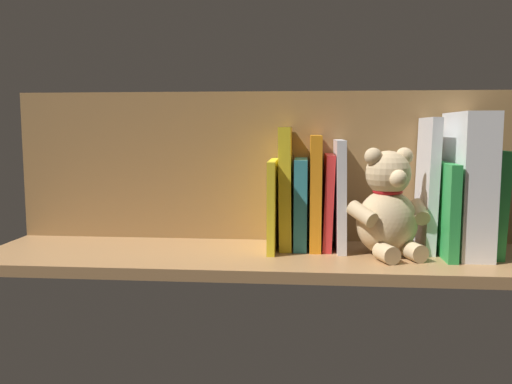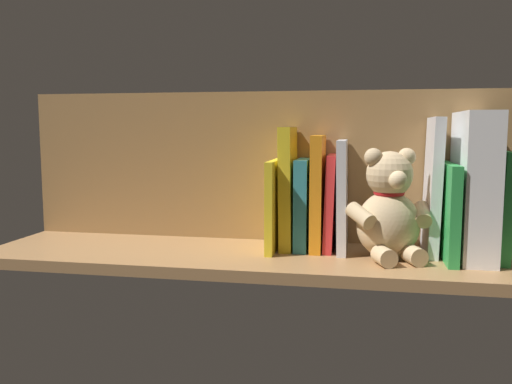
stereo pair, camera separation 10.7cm
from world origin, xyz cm
name	(u,v)px [view 2 (the right image)]	position (x,y,z in cm)	size (l,w,h in cm)	color
ground_plane	(256,257)	(0.00, 0.00, -1.10)	(109.26, 29.90, 2.20)	#A87A4C
shelf_back_panel	(267,166)	(0.00, -12.70, 16.35)	(109.26, 1.50, 32.70)	#9B7141
book_0	(498,205)	(-46.12, -3.52, 10.27)	(2.08, 16.06, 20.55)	green
dictionary_thick_white	(474,186)	(-41.42, -2.40, 13.91)	(6.20, 18.11, 27.83)	white
book_1	(448,211)	(-36.79, -2.13, 9.07)	(1.95, 18.84, 18.15)	green
book_2	(433,186)	(-34.26, -5.02, 13.42)	(1.99, 13.06, 26.84)	silver
teddy_bear	(389,210)	(-25.84, 0.67, 9.27)	(16.09, 16.06, 21.06)	#D1B284
book_3	(342,196)	(-16.83, -4.64, 11.20)	(1.83, 13.83, 22.39)	silver
book_4	(330,202)	(-14.46, -5.41, 9.71)	(1.81, 12.28, 19.42)	red
book_5	(318,193)	(-11.85, -5.16, 11.66)	(2.29, 12.78, 23.32)	orange
book_6	(303,204)	(-8.84, -5.33, 9.24)	(2.62, 12.45, 18.48)	teal
book_7	(288,188)	(-5.74, -5.35, 12.48)	(2.47, 12.41, 24.97)	yellow
book_8	(275,205)	(-3.18, -3.60, 9.15)	(1.53, 15.90, 18.30)	yellow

